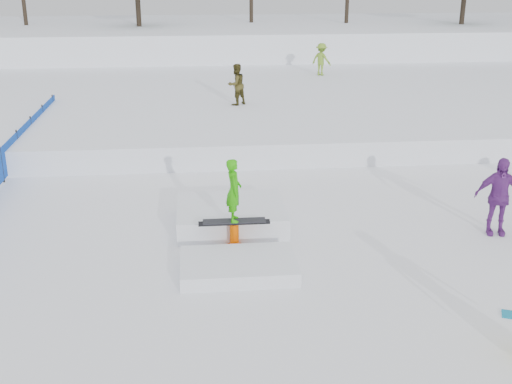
{
  "coord_description": "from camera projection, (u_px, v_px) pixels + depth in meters",
  "views": [
    {
      "loc": [
        -0.87,
        -11.88,
        6.14
      ],
      "look_at": [
        0.5,
        2.0,
        1.1
      ],
      "focal_mm": 45.0,
      "sensor_mm": 36.0,
      "label": 1
    }
  ],
  "objects": [
    {
      "name": "ground",
      "position": [
        241.0,
        275.0,
        13.28
      ],
      "size": [
        120.0,
        120.0,
        0.0
      ],
      "primitive_type": "plane",
      "color": "white"
    },
    {
      "name": "snow_berm",
      "position": [
        205.0,
        43.0,
        40.95
      ],
      "size": [
        60.0,
        14.0,
        2.4
      ],
      "primitive_type": "cube",
      "color": "white",
      "rests_on": "ground"
    },
    {
      "name": "walker_olive",
      "position": [
        236.0,
        84.0,
        24.96
      ],
      "size": [
        0.99,
        0.95,
        1.6
      ],
      "primitive_type": "imported",
      "rotation": [
        0.0,
        0.0,
        3.76
      ],
      "color": "#3D3614",
      "rests_on": "snow_midrise"
    },
    {
      "name": "snow_midrise",
      "position": [
        213.0,
        100.0,
        28.12
      ],
      "size": [
        50.0,
        18.0,
        0.8
      ],
      "primitive_type": "cube",
      "color": "white",
      "rests_on": "ground"
    },
    {
      "name": "walker_ygreen",
      "position": [
        321.0,
        59.0,
        31.47
      ],
      "size": [
        1.14,
        1.1,
        1.56
      ],
      "primitive_type": "imported",
      "rotation": [
        0.0,
        0.0,
        2.42
      ],
      "color": "olive",
      "rests_on": "snow_midrise"
    },
    {
      "name": "safety_fence",
      "position": [
        2.0,
        164.0,
        18.68
      ],
      "size": [
        0.05,
        16.0,
        1.1
      ],
      "color": "#0E3EA8",
      "rests_on": "ground"
    },
    {
      "name": "spectator_purple",
      "position": [
        498.0,
        196.0,
        15.01
      ],
      "size": [
        1.17,
        0.65,
        1.88
      ],
      "primitive_type": "imported",
      "rotation": [
        0.0,
        0.0,
        -0.18
      ],
      "color": "#6D2A84",
      "rests_on": "ground"
    },
    {
      "name": "jib_rail_feature",
      "position": [
        233.0,
        226.0,
        14.96
      ],
      "size": [
        2.6,
        4.4,
        2.11
      ],
      "color": "white",
      "rests_on": "ground"
    }
  ]
}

